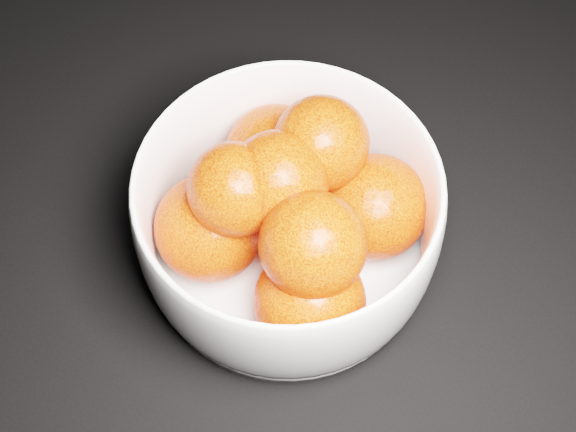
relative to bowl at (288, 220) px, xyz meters
The scene contains 3 objects.
ground 0.27m from the bowl, 109.29° to the left, with size 3.00×3.00×0.00m, color black.
bowl is the anchor object (origin of this frame).
orange_pile 0.01m from the bowl, 36.82° to the left, with size 0.16×0.16×0.12m.
Camera 1 is at (0.25, -0.48, 0.54)m, focal length 50.00 mm.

